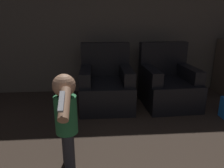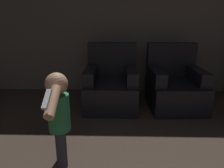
# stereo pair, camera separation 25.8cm
# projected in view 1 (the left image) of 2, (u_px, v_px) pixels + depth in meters

# --- Properties ---
(wall_back) EXTENTS (8.40, 0.05, 2.60)m
(wall_back) POSITION_uv_depth(u_px,v_px,m) (117.00, 19.00, 3.82)
(wall_back) COLOR #51493F
(wall_back) RESTS_ON ground_plane
(armchair_left) EXTENTS (0.78, 0.88, 0.95)m
(armchair_left) POSITION_uv_depth(u_px,v_px,m) (106.00, 86.00, 3.38)
(armchair_left) COLOR black
(armchair_left) RESTS_ON ground_plane
(armchair_right) EXTENTS (0.82, 0.91, 0.95)m
(armchair_right) POSITION_uv_depth(u_px,v_px,m) (168.00, 84.00, 3.45)
(armchair_right) COLOR black
(armchair_right) RESTS_ON ground_plane
(person_toddler) EXTENTS (0.20, 0.60, 0.89)m
(person_toddler) POSITION_uv_depth(u_px,v_px,m) (66.00, 115.00, 1.89)
(person_toddler) COLOR #28282D
(person_toddler) RESTS_ON ground_plane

